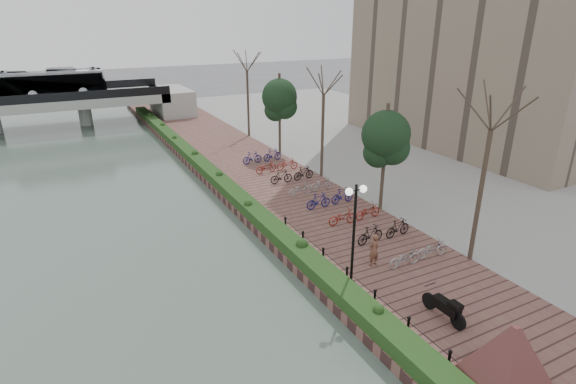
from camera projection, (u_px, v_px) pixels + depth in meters
ground at (360, 341)px, 17.13m from camera, size 220.00×220.00×0.00m
promenade at (265, 181)px, 33.25m from camera, size 8.00×75.00×0.50m
inland_pavement at (427, 153)px, 40.11m from camera, size 24.00×75.00×0.50m
hedge at (209, 171)px, 33.67m from camera, size 1.10×56.00×0.60m
chain_fence at (360, 286)px, 19.08m from camera, size 0.10×14.10×0.70m
granite_monument at (509, 360)px, 13.68m from camera, size 4.75×4.75×2.49m
lamppost at (355, 214)px, 18.71m from camera, size 1.02×0.32×4.68m
motorcycle at (444, 306)px, 17.42m from camera, size 0.61×1.84×1.14m
pedestrian at (374, 250)px, 21.14m from camera, size 0.63×0.45×1.63m
bicycle_parking at (321, 193)px, 29.01m from camera, size 2.40×19.89×1.00m
street_trees at (349, 145)px, 29.74m from camera, size 3.20×37.12×6.80m
bridge at (3, 101)px, 47.33m from camera, size 36.00×10.77×6.50m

